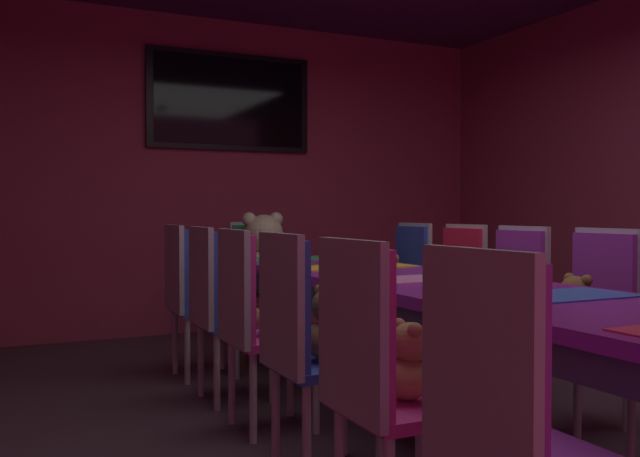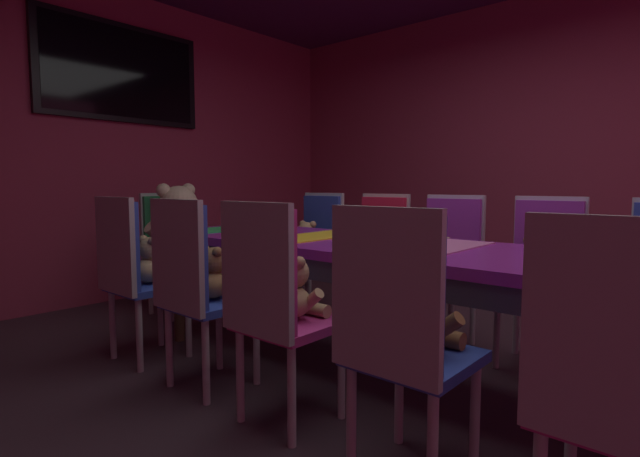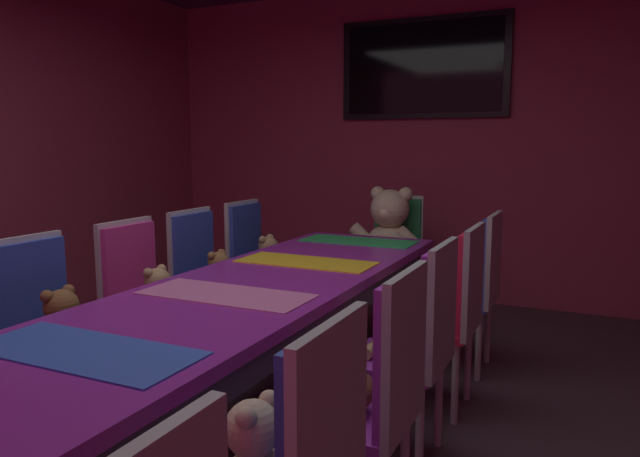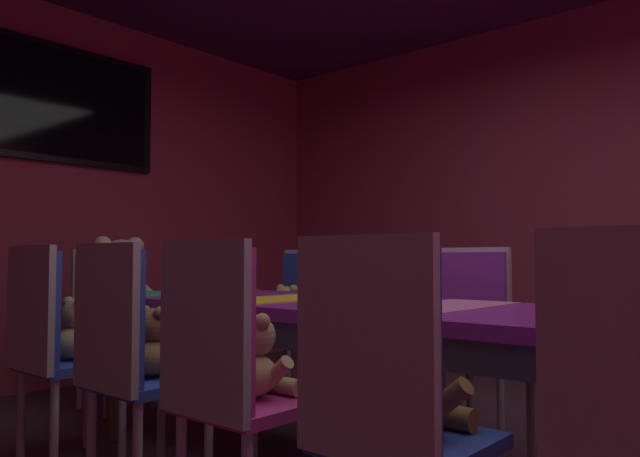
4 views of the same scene
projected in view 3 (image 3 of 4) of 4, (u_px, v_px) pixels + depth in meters
name	position (u px, v px, depth m)	size (l,w,h in m)	color
ground_plane	(229.00, 453.00, 2.72)	(7.90, 7.90, 0.00)	#3F2D38
wall_back	(424.00, 143.00, 5.39)	(5.20, 0.12, 2.80)	#99334C
banquet_table	(226.00, 313.00, 2.63)	(0.90, 3.74, 0.75)	purple
chair_left_2	(40.00, 322.00, 2.71)	(0.42, 0.41, 0.98)	#2D47B2
teddy_left_2	(63.00, 327.00, 2.65)	(0.25, 0.33, 0.31)	brown
chair_left_3	(138.00, 291.00, 3.27)	(0.42, 0.41, 0.98)	#CC338C
teddy_left_3	(159.00, 297.00, 3.21)	(0.24, 0.30, 0.29)	tan
chair_left_4	(201.00, 271.00, 3.78)	(0.42, 0.41, 0.98)	#2D47B2
teddy_left_4	(220.00, 276.00, 3.72)	(0.23, 0.30, 0.28)	olive
chair_left_5	(252.00, 255.00, 4.34)	(0.42, 0.41, 0.98)	#2D47B2
teddy_left_5	(269.00, 258.00, 4.28)	(0.24, 0.31, 0.29)	tan
chair_right_2	(383.00, 381.00, 2.03)	(0.42, 0.41, 0.98)	purple
teddy_right_2	(343.00, 376.00, 2.10)	(0.25, 0.32, 0.30)	brown
chair_right_3	(424.00, 331.00, 2.58)	(0.42, 0.41, 0.98)	purple
teddy_right_3	(392.00, 332.00, 2.64)	(0.21, 0.27, 0.26)	tan
chair_right_4	(457.00, 300.00, 3.08)	(0.42, 0.41, 0.98)	red
teddy_right_4	(430.00, 301.00, 3.14)	(0.22, 0.29, 0.27)	beige
chair_right_5	(480.00, 276.00, 3.63)	(0.42, 0.41, 0.98)	#2D47B2
teddy_right_5	(456.00, 275.00, 3.70)	(0.25, 0.32, 0.30)	tan
throne_chair	(395.00, 244.00, 4.80)	(0.41, 0.42, 0.98)	#268C4C
king_teddy_bear	(389.00, 232.00, 4.63)	(0.64, 0.50, 0.61)	beige
wall_tv	(423.00, 68.00, 5.22)	(1.49, 0.06, 0.86)	black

